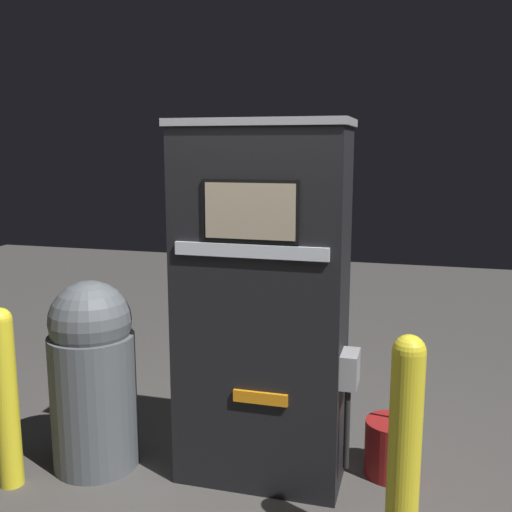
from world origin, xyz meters
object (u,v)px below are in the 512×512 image
Objects in this scene: gas_pump at (261,306)px; trash_bin at (93,374)px; safety_bollard at (404,451)px; safety_bollard_far at (5,394)px; squeegee_bucket at (392,447)px.

gas_pump is 1.10m from trash_bin.
safety_bollard_far is (-2.15, 0.13, -0.04)m from safety_bollard.
safety_bollard is 1.51× the size of squeegee_bucket.
gas_pump is at bearing 7.76° from trash_bin.
trash_bin reaches higher than safety_bollard_far.
safety_bollard reaches higher than safety_bollard_far.
safety_bollard_far is at bearing 176.49° from safety_bollard.
gas_pump is 2.76× the size of squeegee_bucket.
gas_pump reaches higher than safety_bollard.
squeegee_bucket is at bearing 11.67° from trash_bin.
gas_pump is 1.14m from squeegee_bucket.
safety_bollard is at bearing -14.34° from trash_bin.
squeegee_bucket is (-0.08, 0.82, -0.42)m from safety_bollard.
safety_bollard_far is 1.41× the size of squeegee_bucket.
gas_pump reaches higher than trash_bin.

